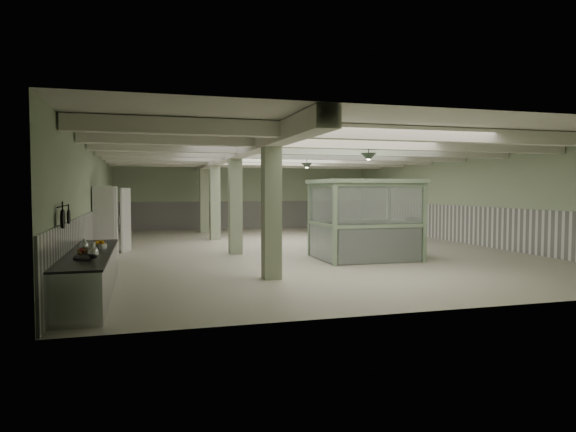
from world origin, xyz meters
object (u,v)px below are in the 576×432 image
object	(u,v)px
prep_counter	(89,274)
walkin_cooler	(107,220)
guard_booth	(365,205)
filing_cabinet	(416,236)

from	to	relation	value
prep_counter	walkin_cooler	distance (m)	6.98
guard_booth	filing_cabinet	bearing A→B (deg)	5.63
prep_counter	filing_cabinet	size ratio (longest dim) A/B	3.97
prep_counter	guard_booth	bearing A→B (deg)	25.54
prep_counter	guard_booth	world-z (taller)	guard_booth
filing_cabinet	prep_counter	bearing A→B (deg)	-161.22
guard_booth	walkin_cooler	bearing A→B (deg)	158.08
walkin_cooler	guard_booth	bearing A→B (deg)	-22.83
prep_counter	filing_cabinet	world-z (taller)	filing_cabinet
walkin_cooler	filing_cabinet	xyz separation A→B (m)	(9.66, -3.12, -0.52)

